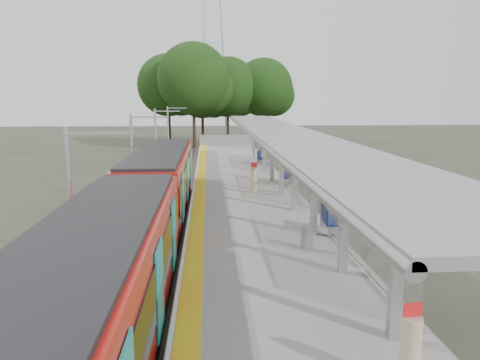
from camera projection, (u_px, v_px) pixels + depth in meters
name	position (u px, v px, depth m)	size (l,w,h in m)	color
trackbed	(168.00, 202.00, 27.78)	(3.00, 70.00, 0.24)	#59544C
platform	(243.00, 195.00, 28.02)	(6.00, 50.00, 1.00)	gray
tactile_strip	(200.00, 187.00, 27.76)	(0.60, 50.00, 0.02)	gold
end_fence	(226.00, 140.00, 52.34)	(6.00, 0.10, 1.20)	#9EA0A5
train	(142.00, 214.00, 17.12)	(2.74, 27.60, 3.62)	black
canopy	(280.00, 139.00, 23.73)	(3.27, 38.00, 3.66)	#9EA0A5
pylon	(213.00, 19.00, 76.83)	(8.00, 4.00, 38.00)	#9EA0A5
tree_cluster	(210.00, 85.00, 59.60)	(20.32, 14.22, 12.81)	#382316
catenary_masts	(134.00, 158.00, 26.20)	(2.08, 48.16, 5.40)	#9EA0A5
bench_near	(327.00, 218.00, 18.42)	(0.63, 1.61, 1.08)	#101C52
bench_mid	(284.00, 174.00, 28.88)	(0.92, 1.73, 1.13)	#101C52
bench_far	(261.00, 157.00, 37.65)	(0.86, 1.63, 1.07)	#101C52
info_pillar_near	(410.00, 353.00, 8.37)	(0.38, 0.38, 1.69)	#C5B38F
info_pillar_far	(254.00, 180.00, 26.08)	(0.38, 0.38, 1.70)	#C5B38F
litter_bin	(307.00, 237.00, 16.36)	(0.42, 0.42, 0.87)	#9EA0A5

